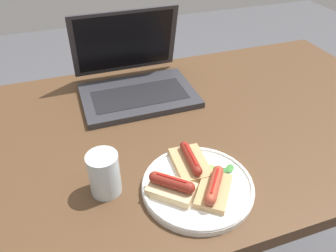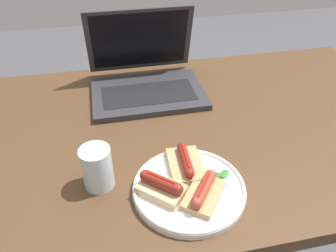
# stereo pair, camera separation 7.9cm
# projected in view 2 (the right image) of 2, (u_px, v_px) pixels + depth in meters

# --- Properties ---
(desk) EXTENTS (1.39, 0.78, 0.75)m
(desk) POSITION_uv_depth(u_px,v_px,m) (189.00, 142.00, 0.93)
(desk) COLOR #4C331E
(desk) RESTS_ON ground_plane
(laptop) EXTENTS (0.34, 0.29, 0.23)m
(laptop) POSITION_uv_depth(u_px,v_px,m) (146.00, 78.00, 1.02)
(laptop) COLOR #2D2D33
(laptop) RESTS_ON desk
(plate) EXTENTS (0.24, 0.24, 0.02)m
(plate) POSITION_uv_depth(u_px,v_px,m) (189.00, 188.00, 0.70)
(plate) COLOR white
(plate) RESTS_ON desk
(sausage_toast_left) EXTENTS (0.11, 0.12, 0.04)m
(sausage_toast_left) POSITION_uv_depth(u_px,v_px,m) (204.00, 192.00, 0.67)
(sausage_toast_left) COLOR tan
(sausage_toast_left) RESTS_ON plate
(sausage_toast_middle) EXTENTS (0.08, 0.11, 0.04)m
(sausage_toast_middle) POSITION_uv_depth(u_px,v_px,m) (185.00, 164.00, 0.73)
(sausage_toast_middle) COLOR tan
(sausage_toast_middle) RESTS_ON plate
(sausage_toast_right) EXTENTS (0.11, 0.11, 0.05)m
(sausage_toast_right) POSITION_uv_depth(u_px,v_px,m) (161.00, 186.00, 0.67)
(sausage_toast_right) COLOR #D6B784
(sausage_toast_right) RESTS_ON plate
(salad_pile) EXTENTS (0.07, 0.04, 0.01)m
(salad_pile) POSITION_uv_depth(u_px,v_px,m) (213.00, 174.00, 0.72)
(salad_pile) COLOR #709E4C
(salad_pile) RESTS_ON plate
(drinking_glass) EXTENTS (0.07, 0.07, 0.10)m
(drinking_glass) POSITION_uv_depth(u_px,v_px,m) (97.00, 168.00, 0.69)
(drinking_glass) COLOR silver
(drinking_glass) RESTS_ON desk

